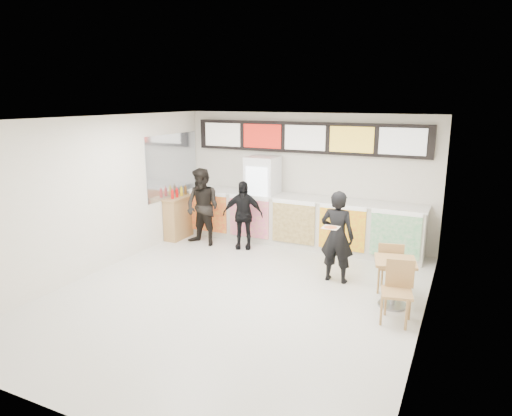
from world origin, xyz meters
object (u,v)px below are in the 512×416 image
Objects in this scene: drinks_fridge at (262,199)px; condiment_ledge at (179,217)px; cafe_table at (394,274)px; customer_mid at (243,215)px; service_counter at (299,221)px; customer_left at (203,207)px; customer_main at (337,237)px.

drinks_fridge is 1.65× the size of condiment_ledge.
customer_mid is at bearing 142.85° from cafe_table.
service_counter is 3.43m from cafe_table.
cafe_table is 5.57m from condiment_ledge.
drinks_fridge is at bearing 179.01° from service_counter.
service_counter is at bearing 14.74° from customer_mid.
customer_left is 1.47× the size of condiment_ledge.
customer_main is at bearing -5.52° from customer_left.
customer_left is 1.15× the size of customer_mid.
service_counter is 1.32m from customer_mid.
customer_main reaches higher than customer_mid.
condiment_ledge is at bearing -11.67° from customer_main.
service_counter is 2.23m from customer_left.
cafe_table is (3.43, -2.37, -0.45)m from drinks_fridge.
customer_left is 1.07× the size of cafe_table.
condiment_ledge is (-5.32, 1.65, -0.03)m from cafe_table.
drinks_fridge is 1.20× the size of cafe_table.
customer_main reaches higher than condiment_ledge.
customer_left is (-3.38, 0.81, 0.03)m from customer_main.
service_counter reaches higher than cafe_table.
customer_main is 1.34m from cafe_table.
drinks_fridge is 4.20m from cafe_table.
drinks_fridge is 0.80m from customer_mid.
customer_left is at bearing 149.47° from cafe_table.
customer_left is 0.91m from condiment_ledge.
customer_main is at bearing -51.64° from service_counter.
customer_left is (-1.08, -0.93, -0.11)m from drinks_fridge.
customer_left reaches higher than service_counter.
drinks_fridge is (-0.93, 0.02, 0.43)m from service_counter.
drinks_fridge is 1.43m from customer_left.
condiment_ledge is at bearing -159.17° from drinks_fridge.
customer_mid is 3.93m from cafe_table.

